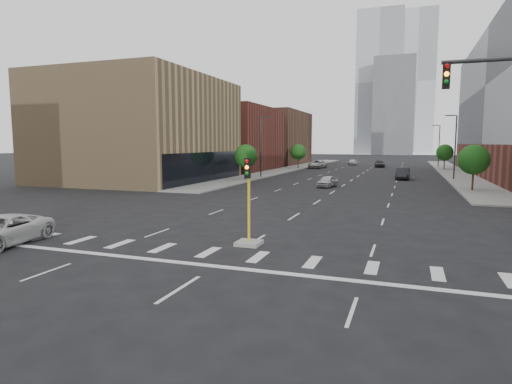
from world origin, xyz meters
The scene contains 23 objects.
ground centered at (0.00, 0.00, 0.00)m, with size 400.00×400.00×0.00m, color black.
sidewalk_left_far centered at (-15.00, 74.00, 0.07)m, with size 5.00×92.00×0.15m, color gray.
sidewalk_right_far centered at (15.00, 74.00, 0.07)m, with size 5.00×92.00×0.15m, color gray.
building_left_mid centered at (-27.50, 40.00, 7.00)m, with size 20.00×24.00×14.00m, color tan.
building_left_far_a centered at (-27.50, 66.00, 6.00)m, with size 20.00×22.00×12.00m, color brown.
building_left_far_b centered at (-27.50, 92.00, 6.50)m, with size 20.00×24.00×13.00m, color brown.
tower_left centered at (-8.00, 220.00, 35.00)m, with size 22.00×22.00×70.00m, color #B2B7BC.
tower_right centered at (10.00, 260.00, 40.00)m, with size 20.00×20.00×80.00m, color #B2B7BC.
tower_mid centered at (0.00, 200.00, 22.00)m, with size 18.00×18.00×44.00m, color slate.
median_traffic_signal centered at (0.00, 8.97, 0.97)m, with size 1.20×1.20×4.40m.
streetlight_right_a centered at (13.41, 55.00, 5.01)m, with size 1.60×0.22×9.07m.
streetlight_right_b centered at (13.41, 90.00, 5.01)m, with size 1.60×0.22×9.07m.
streetlight_left centered at (-13.41, 50.00, 5.01)m, with size 1.60×0.22×9.07m.
tree_left_near centered at (-14.00, 45.00, 3.39)m, with size 3.20×3.20×4.85m.
tree_left_far centered at (-14.00, 75.00, 3.39)m, with size 3.20×3.20×4.85m.
tree_right_near centered at (14.00, 40.00, 3.39)m, with size 3.20×3.20×4.85m.
tree_right_far centered at (14.00, 80.00, 3.39)m, with size 3.20×3.20×4.85m.
car_near_left centered at (-1.50, 39.34, 0.68)m, with size 1.60×3.98×1.36m, color #BDBCC1.
car_mid_right centered at (6.75, 53.84, 0.83)m, with size 1.75×5.03×1.66m, color #222228.
car_far_left centered at (-10.50, 77.68, 0.85)m, with size 2.82×6.12×1.70m, color #B3B3B3.
car_deep_right centered at (1.50, 85.62, 0.73)m, with size 2.03×5.00×1.45m, color #242328.
car_distant centered at (-5.21, 93.58, 0.71)m, with size 1.67×4.15×1.41m, color silver.
parked_minivan centered at (-11.70, 4.77, 0.75)m, with size 2.48×5.39×1.50m, color silver.
Camera 1 is at (7.46, -10.82, 5.10)m, focal length 30.00 mm.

